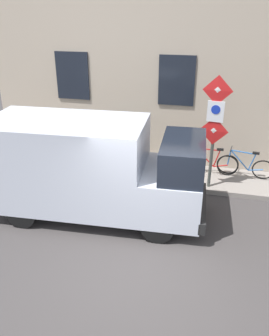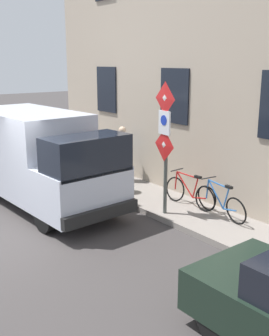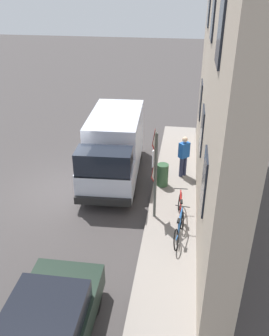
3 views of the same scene
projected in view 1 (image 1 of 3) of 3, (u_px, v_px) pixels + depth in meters
ground_plane at (138, 268)px, 7.35m from camera, size 80.00×80.00×0.00m
sidewalk_slab at (169, 175)px, 11.12m from camera, size 1.67×14.23×0.14m
building_facade at (181, 22)px, 10.27m from camera, size 0.75×12.23×8.96m
sign_post_stacked at (215, 121)px, 9.42m from camera, size 0.17×0.56×3.09m
delivery_van at (92, 167)px, 8.68m from camera, size 2.28×5.43×2.50m
bicycle_blue at (245, 166)px, 10.70m from camera, size 0.46×1.71×0.89m
bicycle_red at (210, 163)px, 10.92m from camera, size 0.46×1.71×0.89m
pedestrian at (118, 138)px, 11.30m from camera, size 0.47×0.47×1.72m
litter_bin at (139, 164)px, 10.65m from camera, size 0.44×0.44×0.90m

